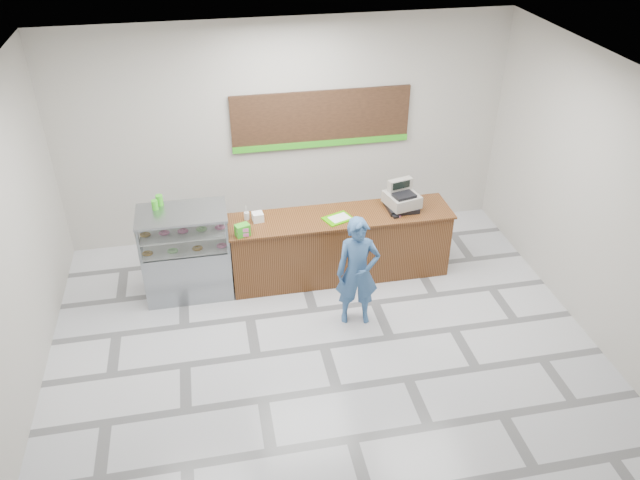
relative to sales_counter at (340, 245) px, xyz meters
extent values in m
plane|color=silver|center=(-0.55, -1.55, -0.52)|extent=(7.00, 7.00, 0.00)
plane|color=#BAB5AB|center=(-0.55, 1.45, 1.23)|extent=(7.00, 0.00, 7.00)
plane|color=silver|center=(-0.55, -1.55, 2.98)|extent=(7.00, 7.00, 0.00)
cube|color=brown|center=(0.00, 0.00, -0.02)|extent=(3.20, 0.70, 1.00)
cube|color=brown|center=(0.00, 0.00, 0.50)|extent=(3.26, 0.76, 0.03)
cube|color=gray|center=(-2.22, 0.00, -0.12)|extent=(1.20, 0.70, 0.80)
cube|color=white|center=(-2.22, 0.00, 0.53)|extent=(1.20, 0.70, 0.50)
cube|color=gray|center=(-2.22, 0.00, 0.80)|extent=(1.22, 0.72, 0.03)
cube|color=silver|center=(-2.22, 0.00, 0.30)|extent=(1.14, 0.64, 0.02)
cube|color=silver|center=(-2.22, 0.00, 0.54)|extent=(1.14, 0.64, 0.02)
torus|color=#9C6C20|center=(-2.72, -0.10, 0.34)|extent=(0.15, 0.15, 0.05)
torus|color=#99E383|center=(-2.39, -0.10, 0.34)|extent=(0.15, 0.15, 0.05)
torus|color=#9C6C20|center=(-2.05, -0.10, 0.34)|extent=(0.15, 0.15, 0.05)
torus|color=pink|center=(-1.72, -0.10, 0.34)|extent=(0.15, 0.15, 0.05)
torus|color=#9C6C20|center=(-2.72, 0.05, 0.58)|extent=(0.15, 0.15, 0.05)
torus|color=pink|center=(-2.47, 0.05, 0.58)|extent=(0.15, 0.15, 0.05)
torus|color=pink|center=(-2.22, 0.05, 0.58)|extent=(0.15, 0.15, 0.05)
torus|color=#99E383|center=(-1.97, 0.05, 0.58)|extent=(0.15, 0.15, 0.05)
torus|color=pink|center=(-1.72, 0.05, 0.58)|extent=(0.15, 0.15, 0.05)
cube|color=black|center=(0.00, 1.41, 1.43)|extent=(2.80, 0.05, 0.90)
cube|color=green|center=(0.00, 1.38, 1.03)|extent=(2.80, 0.02, 0.10)
cube|color=black|center=(0.92, 0.03, 0.55)|extent=(0.43, 0.43, 0.06)
cube|color=gray|center=(0.92, 0.03, 0.66)|extent=(0.53, 0.54, 0.17)
cube|color=black|center=(0.92, -0.06, 0.77)|extent=(0.34, 0.28, 0.04)
cube|color=gray|center=(0.92, 0.16, 0.84)|extent=(0.38, 0.19, 0.17)
cube|color=black|center=(0.92, 0.10, 0.86)|extent=(0.28, 0.08, 0.11)
cube|color=black|center=(0.75, -0.17, 0.53)|extent=(0.10, 0.16, 0.04)
cube|color=#41BC00|center=(-0.06, -0.10, 0.52)|extent=(0.47, 0.41, 0.02)
cube|color=white|center=(-0.04, -0.10, 0.53)|extent=(0.33, 0.29, 0.00)
cube|color=white|center=(-1.18, 0.08, 0.58)|extent=(0.17, 0.17, 0.13)
cylinder|color=silver|center=(-1.33, 0.15, 0.57)|extent=(0.08, 0.08, 0.11)
cube|color=green|center=(-1.43, -0.27, 0.60)|extent=(0.22, 0.18, 0.17)
cylinder|color=pink|center=(0.78, -0.15, 0.52)|extent=(0.14, 0.14, 0.00)
cylinder|color=green|center=(-2.50, 0.26, 0.89)|extent=(0.10, 0.10, 0.15)
cylinder|color=green|center=(-2.56, 0.15, 0.88)|extent=(0.09, 0.09, 0.14)
imported|color=#355C8F|center=(-0.01, -1.08, 0.27)|extent=(0.63, 0.46, 1.58)
camera|label=1|loc=(-1.79, -7.53, 5.01)|focal=35.00mm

